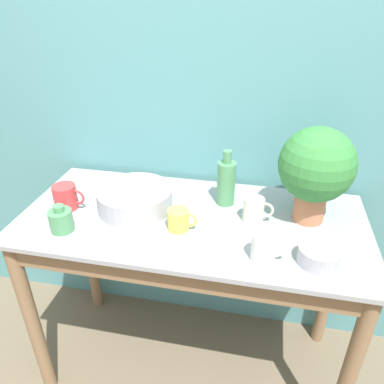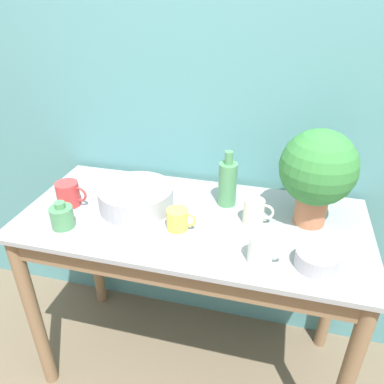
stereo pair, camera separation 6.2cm
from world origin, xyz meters
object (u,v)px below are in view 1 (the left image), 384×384
Objects in this scene: mug_red at (66,197)px; mug_white at (265,247)px; mug_yellow at (179,220)px; bottle_tall at (226,182)px; bottle_short at (61,220)px; bowl_wash_large at (135,199)px; mug_cream at (254,210)px; potted_plant at (316,168)px; bowl_small_steel at (319,255)px.

mug_red is 1.10× the size of mug_white.
bottle_tall is at bearing 56.78° from mug_yellow.
bottle_tall is 0.28m from mug_yellow.
mug_yellow is at bearing -123.22° from bottle_tall.
bottle_short is 0.94× the size of mug_yellow.
bowl_wash_large is 2.68× the size of mug_yellow.
bowl_wash_large is 0.59m from mug_white.
mug_cream is (0.72, 0.21, 0.01)m from bottle_short.
potted_plant reaches higher than mug_white.
bowl_wash_large is 1.28× the size of bottle_tall.
potted_plant is at bearing 94.18° from bowl_small_steel.
mug_red reaches higher than bowl_small_steel.
potted_plant reaches higher than mug_yellow.
bottle_short is 0.89× the size of mug_white.
bottle_tall is at bearing 117.15° from mug_white.
mug_white is 0.19m from bowl_small_steel.
bottle_tall reaches higher than bowl_small_steel.
bottle_tall reaches higher than mug_yellow.
bowl_wash_large is 2.31× the size of mug_red.
bottle_short is 0.95m from bowl_small_steel.
mug_red is 1.02m from bowl_small_steel.
mug_yellow is (-0.49, -0.17, -0.19)m from potted_plant.
bowl_wash_large reaches higher than mug_yellow.
mug_white is (0.18, -0.35, -0.05)m from bottle_tall.
mug_yellow is (0.22, -0.11, -0.00)m from bowl_wash_large.
bowl_wash_large is 2.55× the size of mug_white.
bottle_tall reaches higher than mug_cream.
mug_white is at bearing -173.67° from bowl_small_steel.
mug_yellow is (0.44, 0.10, -0.00)m from bottle_short.
mug_cream is (-0.21, -0.06, -0.18)m from potted_plant.
mug_red is at bearing 111.61° from bottle_short.
mug_white is at bearing -62.85° from bottle_tall.
bottle_tall reaches higher than mug_red.
potted_plant is at bearing 19.45° from mug_yellow.
bottle_short is (-0.22, -0.21, -0.00)m from bowl_wash_large.
mug_red is (-0.99, -0.12, -0.18)m from potted_plant.
potted_plant reaches higher than bottle_short.
bowl_wash_large is 0.39m from bottle_tall.
mug_cream is (-0.05, 0.23, -0.00)m from mug_white.
bottle_tall is 1.99× the size of mug_white.
bowl_small_steel is at bearing -10.70° from mug_yellow.
mug_cream reaches higher than mug_yellow.
bottle_short reaches higher than mug_red.
bowl_small_steel is (0.51, -0.10, -0.01)m from mug_yellow.
mug_yellow is at bearing 169.30° from bowl_small_steel.
mug_white is (-0.16, -0.29, -0.18)m from potted_plant.
bottle_short is at bearing -167.26° from mug_yellow.
mug_red is at bearing 173.85° from mug_yellow.
mug_yellow is 0.50m from mug_red.
bowl_small_steel is at bearing -85.82° from potted_plant.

